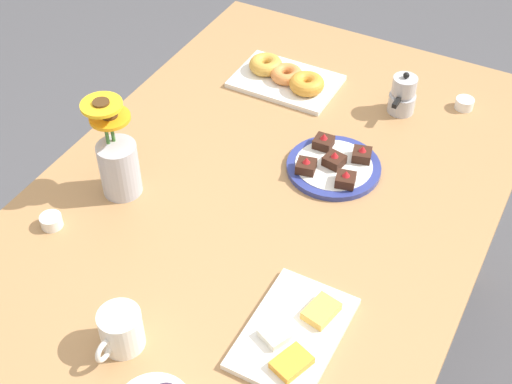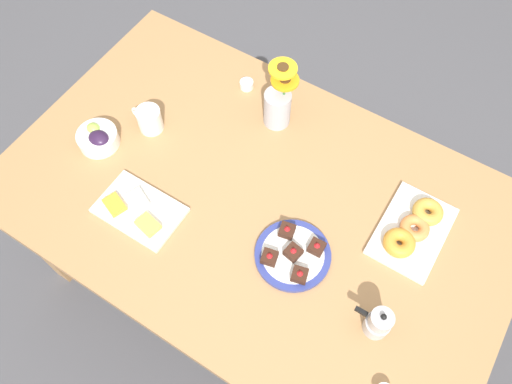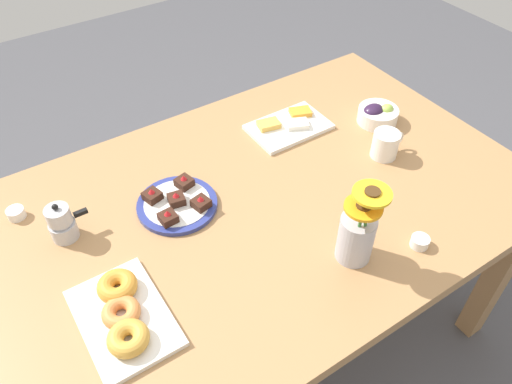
{
  "view_description": "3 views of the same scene",
  "coord_description": "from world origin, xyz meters",
  "px_view_note": "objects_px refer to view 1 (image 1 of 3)",
  "views": [
    {
      "loc": [
        1.02,
        0.54,
        1.87
      ],
      "look_at": [
        0.0,
        0.0,
        0.78
      ],
      "focal_mm": 50.0,
      "sensor_mm": 36.0,
      "label": 1
    },
    {
      "loc": [
        -0.39,
        0.63,
        2.11
      ],
      "look_at": [
        0.0,
        0.0,
        0.78
      ],
      "focal_mm": 35.0,
      "sensor_mm": 36.0,
      "label": 2
    },
    {
      "loc": [
        -0.54,
        -0.83,
        1.74
      ],
      "look_at": [
        0.0,
        0.0,
        0.78
      ],
      "focal_mm": 35.0,
      "sensor_mm": 36.0,
      "label": 3
    }
  ],
  "objects_px": {
    "dining_table": "(256,231)",
    "jam_cup_berry": "(465,103)",
    "croissant_platter": "(286,78)",
    "jam_cup_honey": "(51,221)",
    "dessert_plate": "(334,166)",
    "cheese_platter": "(295,333)",
    "moka_pot": "(403,95)",
    "coffee_mug": "(121,330)",
    "flower_vase": "(118,162)"
  },
  "relations": [
    {
      "from": "coffee_mug",
      "to": "croissant_platter",
      "type": "relative_size",
      "value": 0.42
    },
    {
      "from": "coffee_mug",
      "to": "jam_cup_honey",
      "type": "bearing_deg",
      "value": -119.26
    },
    {
      "from": "dessert_plate",
      "to": "croissant_platter",
      "type": "bearing_deg",
      "value": -135.95
    },
    {
      "from": "coffee_mug",
      "to": "dessert_plate",
      "type": "distance_m",
      "value": 0.66
    },
    {
      "from": "jam_cup_berry",
      "to": "flower_vase",
      "type": "relative_size",
      "value": 0.2
    },
    {
      "from": "coffee_mug",
      "to": "jam_cup_honey",
      "type": "relative_size",
      "value": 2.43
    },
    {
      "from": "dining_table",
      "to": "dessert_plate",
      "type": "bearing_deg",
      "value": 151.23
    },
    {
      "from": "jam_cup_berry",
      "to": "cheese_platter",
      "type": "bearing_deg",
      "value": -5.31
    },
    {
      "from": "dining_table",
      "to": "dessert_plate",
      "type": "xyz_separation_m",
      "value": [
        -0.19,
        0.11,
        0.1
      ]
    },
    {
      "from": "croissant_platter",
      "to": "dining_table",
      "type": "bearing_deg",
      "value": 18.08
    },
    {
      "from": "croissant_platter",
      "to": "flower_vase",
      "type": "bearing_deg",
      "value": -14.7
    },
    {
      "from": "dining_table",
      "to": "flower_vase",
      "type": "distance_m",
      "value": 0.36
    },
    {
      "from": "coffee_mug",
      "to": "dining_table",
      "type": "bearing_deg",
      "value": 174.28
    },
    {
      "from": "croissant_platter",
      "to": "jam_cup_honey",
      "type": "height_order",
      "value": "croissant_platter"
    },
    {
      "from": "dining_table",
      "to": "jam_cup_berry",
      "type": "distance_m",
      "value": 0.67
    },
    {
      "from": "flower_vase",
      "to": "jam_cup_honey",
      "type": "bearing_deg",
      "value": -22.18
    },
    {
      "from": "cheese_platter",
      "to": "dessert_plate",
      "type": "distance_m",
      "value": 0.49
    },
    {
      "from": "cheese_platter",
      "to": "flower_vase",
      "type": "distance_m",
      "value": 0.56
    },
    {
      "from": "cheese_platter",
      "to": "croissant_platter",
      "type": "xyz_separation_m",
      "value": [
        -0.74,
        -0.38,
        0.01
      ]
    },
    {
      "from": "coffee_mug",
      "to": "flower_vase",
      "type": "distance_m",
      "value": 0.43
    },
    {
      "from": "cheese_platter",
      "to": "flower_vase",
      "type": "relative_size",
      "value": 1.06
    },
    {
      "from": "jam_cup_honey",
      "to": "moka_pot",
      "type": "xyz_separation_m",
      "value": [
        -0.76,
        0.53,
        0.03
      ]
    },
    {
      "from": "cheese_platter",
      "to": "dessert_plate",
      "type": "xyz_separation_m",
      "value": [
        -0.48,
        -0.13,
        0.0
      ]
    },
    {
      "from": "croissant_platter",
      "to": "jam_cup_berry",
      "type": "distance_m",
      "value": 0.48
    },
    {
      "from": "jam_cup_honey",
      "to": "moka_pot",
      "type": "height_order",
      "value": "moka_pot"
    },
    {
      "from": "coffee_mug",
      "to": "flower_vase",
      "type": "relative_size",
      "value": 0.48
    },
    {
      "from": "dessert_plate",
      "to": "moka_pot",
      "type": "xyz_separation_m",
      "value": [
        -0.3,
        0.06,
        0.04
      ]
    },
    {
      "from": "croissant_platter",
      "to": "jam_cup_honey",
      "type": "distance_m",
      "value": 0.76
    },
    {
      "from": "cheese_platter",
      "to": "moka_pot",
      "type": "distance_m",
      "value": 0.77
    },
    {
      "from": "dining_table",
      "to": "coffee_mug",
      "type": "relative_size",
      "value": 13.71
    },
    {
      "from": "croissant_platter",
      "to": "coffee_mug",
      "type": "bearing_deg",
      "value": 6.61
    },
    {
      "from": "cheese_platter",
      "to": "croissant_platter",
      "type": "distance_m",
      "value": 0.83
    },
    {
      "from": "coffee_mug",
      "to": "dessert_plate",
      "type": "bearing_deg",
      "value": 166.72
    },
    {
      "from": "cheese_platter",
      "to": "dessert_plate",
      "type": "bearing_deg",
      "value": -165.2
    },
    {
      "from": "dining_table",
      "to": "cheese_platter",
      "type": "xyz_separation_m",
      "value": [
        0.28,
        0.23,
        0.1
      ]
    },
    {
      "from": "coffee_mug",
      "to": "jam_cup_berry",
      "type": "height_order",
      "value": "coffee_mug"
    },
    {
      "from": "dining_table",
      "to": "jam_cup_berry",
      "type": "bearing_deg",
      "value": 151.73
    },
    {
      "from": "jam_cup_berry",
      "to": "moka_pot",
      "type": "distance_m",
      "value": 0.17
    },
    {
      "from": "jam_cup_honey",
      "to": "flower_vase",
      "type": "height_order",
      "value": "flower_vase"
    },
    {
      "from": "dining_table",
      "to": "dessert_plate",
      "type": "distance_m",
      "value": 0.24
    },
    {
      "from": "croissant_platter",
      "to": "dessert_plate",
      "type": "bearing_deg",
      "value": 44.05
    },
    {
      "from": "jam_cup_berry",
      "to": "dining_table",
      "type": "bearing_deg",
      "value": -28.27
    },
    {
      "from": "coffee_mug",
      "to": "flower_vase",
      "type": "height_order",
      "value": "flower_vase"
    },
    {
      "from": "dining_table",
      "to": "jam_cup_berry",
      "type": "xyz_separation_m",
      "value": [
        -0.58,
        0.31,
        0.1
      ]
    },
    {
      "from": "jam_cup_honey",
      "to": "dessert_plate",
      "type": "distance_m",
      "value": 0.66
    },
    {
      "from": "croissant_platter",
      "to": "jam_cup_honey",
      "type": "relative_size",
      "value": 5.83
    },
    {
      "from": "cheese_platter",
      "to": "flower_vase",
      "type": "xyz_separation_m",
      "value": [
        -0.18,
        -0.53,
        0.07
      ]
    },
    {
      "from": "jam_cup_berry",
      "to": "dessert_plate",
      "type": "relative_size",
      "value": 0.21
    },
    {
      "from": "coffee_mug",
      "to": "croissant_platter",
      "type": "bearing_deg",
      "value": -173.39
    },
    {
      "from": "jam_cup_berry",
      "to": "dessert_plate",
      "type": "bearing_deg",
      "value": -28.02
    }
  ]
}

